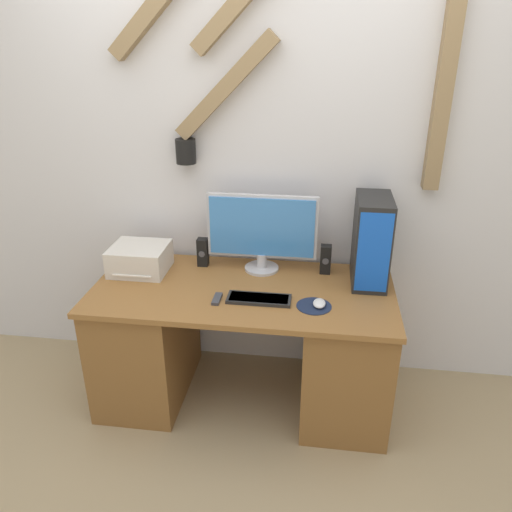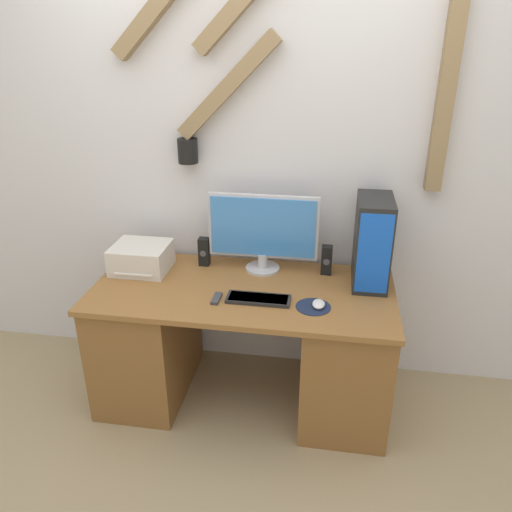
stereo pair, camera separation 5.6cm
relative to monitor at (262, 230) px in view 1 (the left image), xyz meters
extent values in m
plane|color=#9E8966|center=(-0.07, -0.63, -0.97)|extent=(12.00, 12.00, 0.00)
cube|color=silver|center=(-0.07, 0.19, 0.38)|extent=(6.40, 0.05, 2.70)
cube|color=olive|center=(-0.21, 0.13, 0.75)|extent=(0.56, 0.08, 0.56)
cube|color=olive|center=(0.89, 0.13, 0.81)|extent=(0.08, 0.08, 1.14)
cylinder|color=black|center=(-0.44, 0.11, 0.41)|extent=(0.11, 0.11, 0.13)
cube|color=brown|center=(-0.07, -0.25, -0.26)|extent=(1.62, 0.76, 0.03)
cube|color=brown|center=(-0.64, -0.25, -0.62)|extent=(0.45, 0.70, 0.70)
cube|color=brown|center=(0.50, -0.25, -0.62)|extent=(0.45, 0.70, 0.70)
cylinder|color=#B7B7BC|center=(0.00, 0.00, -0.23)|extent=(0.20, 0.20, 0.02)
cylinder|color=#B7B7BC|center=(0.00, 0.00, -0.19)|extent=(0.06, 0.06, 0.08)
cube|color=#B7B7BC|center=(0.00, 0.01, 0.02)|extent=(0.62, 0.03, 0.37)
cube|color=#387AC6|center=(0.00, -0.01, 0.02)|extent=(0.59, 0.01, 0.33)
cube|color=black|center=(0.03, -0.37, -0.23)|extent=(0.33, 0.12, 0.02)
cube|color=#424242|center=(0.03, -0.37, -0.23)|extent=(0.30, 0.10, 0.01)
cylinder|color=#19233D|center=(0.31, -0.39, -0.24)|extent=(0.18, 0.18, 0.00)
ellipsoid|color=silver|center=(0.34, -0.39, -0.22)|extent=(0.06, 0.09, 0.03)
cube|color=black|center=(0.60, -0.07, 0.00)|extent=(0.18, 0.33, 0.48)
cube|color=blue|center=(0.60, -0.23, 0.00)|extent=(0.16, 0.01, 0.43)
cube|color=beige|center=(-0.69, -0.11, -0.17)|extent=(0.31, 0.28, 0.15)
cube|color=white|center=(-0.69, -0.19, -0.21)|extent=(0.22, 0.12, 0.01)
cube|color=black|center=(-0.35, 0.01, -0.16)|extent=(0.06, 0.06, 0.17)
cylinder|color=#47474C|center=(-0.35, -0.02, -0.16)|extent=(0.04, 0.00, 0.04)
cube|color=black|center=(0.36, 0.01, -0.16)|extent=(0.06, 0.06, 0.17)
cylinder|color=#47474C|center=(0.36, -0.03, -0.16)|extent=(0.04, 0.00, 0.04)
cube|color=#38383D|center=(-0.18, -0.39, -0.23)|extent=(0.04, 0.11, 0.02)
camera|label=1|loc=(0.32, -2.58, 1.02)|focal=35.00mm
camera|label=2|loc=(0.37, -2.57, 1.02)|focal=35.00mm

